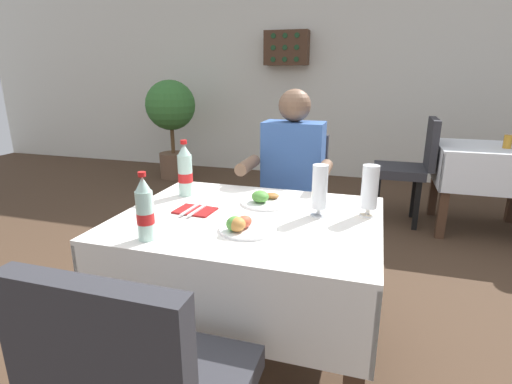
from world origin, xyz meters
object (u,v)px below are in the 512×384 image
object	(u,v)px
main_dining_table	(249,252)
cola_bottle_secondary	(185,172)
seated_diner_far	(291,183)
cola_bottle_primary	(145,211)
plate_near_camera	(243,226)
background_dining_table	(485,170)
beer_glass_left	(369,191)
napkin_cutlery_set	(195,210)
background_chair_left	(410,164)
background_table_tumbler	(508,142)
chair_far_diner_seat	(289,202)
potted_plant_corner	(171,115)
wall_bottle_rack	(287,48)
plate_far_diner	(265,200)
beer_glass_middle	(320,189)

from	to	relation	value
main_dining_table	cola_bottle_secondary	bearing A→B (deg)	153.68
seated_diner_far	cola_bottle_primary	xyz separation A→B (m)	(-0.31, -1.07, 0.15)
plate_near_camera	background_dining_table	world-z (taller)	plate_near_camera
beer_glass_left	background_dining_table	bearing A→B (deg)	65.63
napkin_cutlery_set	background_chair_left	bearing A→B (deg)	64.50
background_table_tumbler	background_chair_left	bearing A→B (deg)	174.84
chair_far_diner_seat	background_dining_table	xyz separation A→B (m)	(1.42, 1.38, -0.01)
background_chair_left	background_table_tumbler	bearing A→B (deg)	-5.16
potted_plant_corner	wall_bottle_rack	bearing A→B (deg)	23.83
beer_glass_left	cola_bottle_primary	xyz separation A→B (m)	(-0.78, -0.51, 0.00)
plate_near_camera	plate_far_diner	world-z (taller)	plate_near_camera
plate_near_camera	beer_glass_left	world-z (taller)	beer_glass_left
beer_glass_middle	chair_far_diner_seat	bearing A→B (deg)	111.02
seated_diner_far	cola_bottle_primary	world-z (taller)	seated_diner_far
main_dining_table	plate_near_camera	bearing A→B (deg)	-80.52
chair_far_diner_seat	seated_diner_far	bearing A→B (deg)	-75.88
beer_glass_left	potted_plant_corner	xyz separation A→B (m)	(-2.55, 2.93, -0.03)
wall_bottle_rack	cola_bottle_secondary	bearing A→B (deg)	-85.25
plate_near_camera	wall_bottle_rack	distance (m)	4.03
chair_far_diner_seat	seated_diner_far	xyz separation A→B (m)	(0.03, -0.11, 0.16)
chair_far_diner_seat	seated_diner_far	world-z (taller)	seated_diner_far
chair_far_diner_seat	background_dining_table	size ratio (longest dim) A/B	1.21
main_dining_table	wall_bottle_rack	size ratio (longest dim) A/B	1.98
seated_diner_far	wall_bottle_rack	size ratio (longest dim) A/B	2.25
potted_plant_corner	beer_glass_left	bearing A→B (deg)	-48.96
plate_near_camera	beer_glass_middle	xyz separation A→B (m)	(0.26, 0.27, 0.10)
main_dining_table	potted_plant_corner	world-z (taller)	potted_plant_corner
beer_glass_left	background_chair_left	xyz separation A→B (m)	(0.32, 2.06, -0.31)
main_dining_table	beer_glass_left	distance (m)	0.59
chair_far_diner_seat	background_table_tumbler	bearing A→B (deg)	40.65
background_dining_table	wall_bottle_rack	size ratio (longest dim) A/B	1.43
plate_far_diner	beer_glass_middle	distance (m)	0.30
plate_far_diner	wall_bottle_rack	xyz separation A→B (m)	(-0.71, 3.51, 0.88)
plate_far_diner	napkin_cutlery_set	size ratio (longest dim) A/B	1.20
napkin_cutlery_set	potted_plant_corner	world-z (taller)	potted_plant_corner
plate_near_camera	potted_plant_corner	size ratio (longest dim) A/B	0.18
plate_near_camera	napkin_cutlery_set	world-z (taller)	plate_near_camera
background_chair_left	potted_plant_corner	bearing A→B (deg)	163.15
plate_near_camera	cola_bottle_secondary	bearing A→B (deg)	139.07
cola_bottle_primary	napkin_cutlery_set	world-z (taller)	cola_bottle_primary
main_dining_table	potted_plant_corner	bearing A→B (deg)	123.71
beer_glass_middle	beer_glass_left	bearing A→B (deg)	18.22
plate_near_camera	cola_bottle_secondary	distance (m)	0.58
plate_near_camera	background_table_tumbler	bearing A→B (deg)	57.12
background_chair_left	background_table_tumbler	distance (m)	0.77
seated_diner_far	beer_glass_left	bearing A→B (deg)	-50.86
plate_near_camera	seated_diner_far	bearing A→B (deg)	90.10
plate_near_camera	wall_bottle_rack	bearing A→B (deg)	100.54
potted_plant_corner	napkin_cutlery_set	bearing A→B (deg)	-59.74
main_dining_table	seated_diner_far	size ratio (longest dim) A/B	0.88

